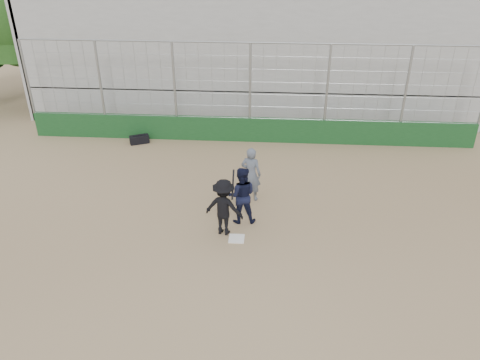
# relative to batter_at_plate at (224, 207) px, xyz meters

# --- Properties ---
(ground) EXTENTS (90.00, 90.00, 0.00)m
(ground) POSITION_rel_batter_at_plate_xyz_m (0.38, -0.30, -0.86)
(ground) COLOR brown
(ground) RESTS_ON ground
(home_plate) EXTENTS (0.44, 0.44, 0.02)m
(home_plate) POSITION_rel_batter_at_plate_xyz_m (0.38, -0.30, -0.84)
(home_plate) COLOR white
(home_plate) RESTS_ON ground
(backstop) EXTENTS (18.10, 0.25, 4.04)m
(backstop) POSITION_rel_batter_at_plate_xyz_m (0.38, 6.70, 0.10)
(backstop) COLOR #123A18
(backstop) RESTS_ON ground
(bleachers) EXTENTS (20.25, 6.70, 6.98)m
(bleachers) POSITION_rel_batter_at_plate_xyz_m (0.38, 11.65, 2.07)
(bleachers) COLOR gray
(bleachers) RESTS_ON ground
(tree_left) EXTENTS (4.48, 4.48, 7.00)m
(tree_left) POSITION_rel_batter_at_plate_xyz_m (-10.62, 10.70, 3.53)
(tree_left) COLOR #332112
(tree_left) RESTS_ON ground
(batter_at_plate) EXTENTS (1.22, 0.88, 1.87)m
(batter_at_plate) POSITION_rel_batter_at_plate_xyz_m (0.00, 0.00, 0.00)
(batter_at_plate) COLOR black
(batter_at_plate) RESTS_ON ground
(catcher_crouched) EXTENTS (0.94, 0.76, 1.22)m
(catcher_crouched) POSITION_rel_batter_at_plate_xyz_m (0.45, 0.59, -0.25)
(catcher_crouched) COLOR black
(catcher_crouched) RESTS_ON ground
(umpire) EXTENTS (0.75, 0.59, 1.62)m
(umpire) POSITION_rel_batter_at_plate_xyz_m (0.67, 1.98, -0.04)
(umpire) COLOR #505865
(umpire) RESTS_ON ground
(equipment_bag) EXTENTS (0.83, 0.61, 0.37)m
(equipment_bag) POSITION_rel_batter_at_plate_xyz_m (-4.11, 6.13, -0.69)
(equipment_bag) COLOR black
(equipment_bag) RESTS_ON ground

